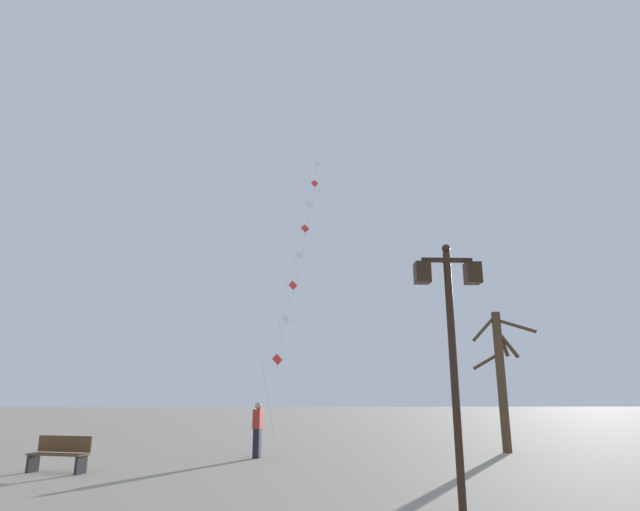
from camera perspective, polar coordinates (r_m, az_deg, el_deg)
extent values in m
plane|color=gray|center=(22.50, -1.46, -19.83)|extent=(160.00, 160.00, 0.00)
cylinder|color=black|center=(9.92, 14.33, -12.39)|extent=(0.14, 0.14, 4.53)
sphere|color=black|center=(10.28, 13.50, 0.74)|extent=(0.16, 0.16, 0.16)
cube|color=black|center=(10.23, 13.57, -0.50)|extent=(0.96, 0.08, 0.08)
cube|color=black|center=(10.04, 11.03, -1.85)|extent=(0.28, 0.28, 0.40)
cube|color=beige|center=(10.04, 11.03, -1.85)|extent=(0.19, 0.19, 0.30)
cube|color=black|center=(10.31, 16.22, -1.87)|extent=(0.28, 0.28, 0.40)
cube|color=beige|center=(10.31, 16.22, -1.87)|extent=(0.19, 0.19, 0.30)
cylinder|color=brown|center=(18.80, -6.72, -20.41)|extent=(0.06, 0.06, 0.18)
cylinder|color=silver|center=(19.71, -5.61, -15.42)|extent=(0.53, 2.06, 3.10)
cylinder|color=silver|center=(21.39, -4.18, -8.99)|extent=(0.30, 1.14, 1.71)
cylinder|color=silver|center=(22.72, -3.33, -5.05)|extent=(0.30, 1.14, 1.71)
cylinder|color=silver|center=(24.16, -2.59, -1.55)|extent=(0.30, 1.14, 1.71)
cylinder|color=silver|center=(25.68, -1.94, 1.54)|extent=(0.30, 1.14, 1.71)
cylinder|color=silver|center=(27.27, -1.35, 4.28)|extent=(0.30, 1.14, 1.71)
cylinder|color=silver|center=(28.91, -0.83, 6.71)|extent=(0.30, 1.14, 1.71)
cylinder|color=silver|center=(30.61, -0.37, 8.88)|extent=(0.30, 1.14, 1.71)
cube|color=red|center=(20.77, -4.65, -11.15)|extent=(0.42, 0.15, 0.44)
cylinder|color=red|center=(20.75, -4.67, -11.92)|extent=(0.03, 0.04, 0.21)
cube|color=white|center=(22.04, -3.74, -6.96)|extent=(0.40, 0.19, 0.44)
cylinder|color=white|center=(22.00, -3.76, -7.78)|extent=(0.04, 0.06, 0.29)
cube|color=red|center=(23.43, -2.95, -3.25)|extent=(0.41, 0.19, 0.44)
cylinder|color=red|center=(23.38, -2.96, -3.92)|extent=(0.03, 0.03, 0.21)
cube|color=white|center=(24.91, -2.25, 0.04)|extent=(0.40, 0.21, 0.44)
cylinder|color=white|center=(24.84, -2.26, -0.58)|extent=(0.03, 0.04, 0.21)
cube|color=red|center=(26.47, -1.64, 2.95)|extent=(0.44, 0.02, 0.44)
cylinder|color=red|center=(26.38, -1.64, 2.34)|extent=(0.02, 0.03, 0.24)
cube|color=white|center=(28.08, -1.09, 5.53)|extent=(0.44, 0.05, 0.44)
cylinder|color=white|center=(27.97, -1.09, 4.92)|extent=(0.02, 0.05, 0.29)
cube|color=red|center=(29.75, -0.59, 7.82)|extent=(0.42, 0.16, 0.44)
cylinder|color=red|center=(29.64, -0.60, 7.27)|extent=(0.02, 0.02, 0.28)
cube|color=white|center=(31.47, -0.15, 9.87)|extent=(0.44, 0.02, 0.44)
cylinder|color=white|center=(31.33, -0.15, 9.32)|extent=(0.02, 0.06, 0.32)
cube|color=#1E1E2D|center=(17.86, -6.84, -19.53)|extent=(0.26, 0.34, 0.90)
cube|color=#B22D26|center=(17.82, -6.77, -17.19)|extent=(0.31, 0.42, 0.60)
sphere|color=tan|center=(17.81, -6.72, -15.84)|extent=(0.22, 0.22, 0.22)
cylinder|color=#B22D26|center=(18.02, -6.55, -16.63)|extent=(0.17, 0.40, 0.50)
cylinder|color=#4C3826|center=(20.41, 19.06, -12.65)|extent=(0.32, 0.32, 4.90)
cylinder|color=#4C3826|center=(20.84, 19.66, -9.01)|extent=(1.01, 0.58, 1.01)
cylinder|color=#4C3826|center=(20.37, 17.41, -7.49)|extent=(1.00, 0.14, 1.02)
cylinder|color=#4C3826|center=(20.51, 17.57, -10.88)|extent=(0.92, 0.59, 0.61)
cylinder|color=#4C3826|center=(20.46, 20.46, -7.14)|extent=(1.26, 0.79, 0.62)
cylinder|color=#4C3826|center=(20.83, 19.15, -8.84)|extent=(0.70, 0.71, 1.05)
cube|color=brown|center=(15.86, -26.54, -18.73)|extent=(1.65, 0.87, 0.04)
cube|color=brown|center=(16.00, -25.93, -17.88)|extent=(1.54, 0.51, 0.40)
cube|color=#262628|center=(16.35, -28.67, -19.13)|extent=(0.19, 0.38, 0.45)
cube|color=#262628|center=(15.43, -24.49, -19.94)|extent=(0.19, 0.38, 0.45)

